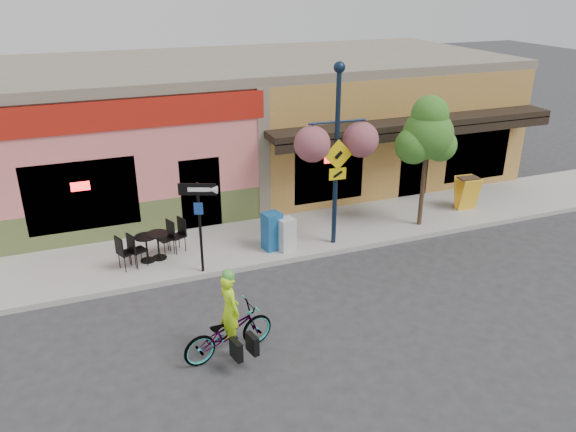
{
  "coord_description": "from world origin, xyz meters",
  "views": [
    {
      "loc": [
        -6.21,
        -12.05,
        7.15
      ],
      "look_at": [
        -1.35,
        0.5,
        1.4
      ],
      "focal_mm": 35.0,
      "sensor_mm": 36.0,
      "label": 1
    }
  ],
  "objects_px": {
    "lamp_post": "(336,157)",
    "building": "(254,121)",
    "cyclist_rider": "(230,320)",
    "street_tree": "(425,162)",
    "bicycle": "(228,332)",
    "one_way_sign": "(200,228)",
    "newspaper_box_grey": "(286,234)",
    "newspaper_box_blue": "(272,231)"
  },
  "relations": [
    {
      "from": "bicycle",
      "to": "one_way_sign",
      "type": "relative_size",
      "value": 0.82
    },
    {
      "from": "building",
      "to": "newspaper_box_grey",
      "type": "distance_m",
      "value": 6.77
    },
    {
      "from": "lamp_post",
      "to": "street_tree",
      "type": "xyz_separation_m",
      "value": [
        3.01,
        0.2,
        -0.53
      ]
    },
    {
      "from": "cyclist_rider",
      "to": "newspaper_box_blue",
      "type": "bearing_deg",
      "value": -42.83
    },
    {
      "from": "building",
      "to": "cyclist_rider",
      "type": "bearing_deg",
      "value": -110.58
    },
    {
      "from": "cyclist_rider",
      "to": "one_way_sign",
      "type": "relative_size",
      "value": 0.65
    },
    {
      "from": "one_way_sign",
      "to": "street_tree",
      "type": "height_order",
      "value": "street_tree"
    },
    {
      "from": "one_way_sign",
      "to": "newspaper_box_blue",
      "type": "bearing_deg",
      "value": 37.97
    },
    {
      "from": "newspaper_box_grey",
      "to": "street_tree",
      "type": "height_order",
      "value": "street_tree"
    },
    {
      "from": "lamp_post",
      "to": "one_way_sign",
      "type": "relative_size",
      "value": 2.09
    },
    {
      "from": "lamp_post",
      "to": "street_tree",
      "type": "distance_m",
      "value": 3.06
    },
    {
      "from": "lamp_post",
      "to": "newspaper_box_blue",
      "type": "relative_size",
      "value": 4.73
    },
    {
      "from": "building",
      "to": "street_tree",
      "type": "height_order",
      "value": "building"
    },
    {
      "from": "cyclist_rider",
      "to": "lamp_post",
      "type": "relative_size",
      "value": 0.31
    },
    {
      "from": "lamp_post",
      "to": "one_way_sign",
      "type": "xyz_separation_m",
      "value": [
        -3.88,
        -0.34,
        -1.32
      ]
    },
    {
      "from": "cyclist_rider",
      "to": "newspaper_box_grey",
      "type": "distance_m",
      "value": 4.61
    },
    {
      "from": "bicycle",
      "to": "newspaper_box_grey",
      "type": "relative_size",
      "value": 2.15
    },
    {
      "from": "newspaper_box_blue",
      "to": "newspaper_box_grey",
      "type": "bearing_deg",
      "value": -42.59
    },
    {
      "from": "newspaper_box_blue",
      "to": "lamp_post",
      "type": "bearing_deg",
      "value": -20.37
    },
    {
      "from": "bicycle",
      "to": "lamp_post",
      "type": "distance_m",
      "value": 5.96
    },
    {
      "from": "cyclist_rider",
      "to": "one_way_sign",
      "type": "xyz_separation_m",
      "value": [
        0.2,
        3.38,
        0.57
      ]
    },
    {
      "from": "lamp_post",
      "to": "one_way_sign",
      "type": "bearing_deg",
      "value": -172.11
    },
    {
      "from": "bicycle",
      "to": "cyclist_rider",
      "type": "xyz_separation_m",
      "value": [
        0.05,
        0.0,
        0.27
      ]
    },
    {
      "from": "building",
      "to": "newspaper_box_grey",
      "type": "xyz_separation_m",
      "value": [
        -1.19,
        -6.47,
        -1.64
      ]
    },
    {
      "from": "lamp_post",
      "to": "cyclist_rider",
      "type": "bearing_deg",
      "value": -134.78
    },
    {
      "from": "newspaper_box_grey",
      "to": "one_way_sign",
      "type": "bearing_deg",
      "value": 175.91
    },
    {
      "from": "lamp_post",
      "to": "building",
      "type": "bearing_deg",
      "value": 94.96
    },
    {
      "from": "one_way_sign",
      "to": "newspaper_box_grey",
      "type": "relative_size",
      "value": 2.61
    },
    {
      "from": "bicycle",
      "to": "lamp_post",
      "type": "relative_size",
      "value": 0.39
    },
    {
      "from": "bicycle",
      "to": "cyclist_rider",
      "type": "relative_size",
      "value": 1.26
    },
    {
      "from": "bicycle",
      "to": "one_way_sign",
      "type": "height_order",
      "value": "one_way_sign"
    },
    {
      "from": "one_way_sign",
      "to": "newspaper_box_grey",
      "type": "height_order",
      "value": "one_way_sign"
    },
    {
      "from": "cyclist_rider",
      "to": "street_tree",
      "type": "height_order",
      "value": "street_tree"
    },
    {
      "from": "newspaper_box_blue",
      "to": "street_tree",
      "type": "distance_m",
      "value": 5.0
    },
    {
      "from": "building",
      "to": "street_tree",
      "type": "xyz_separation_m",
      "value": [
        3.25,
        -6.31,
        -0.1
      ]
    },
    {
      "from": "lamp_post",
      "to": "newspaper_box_grey",
      "type": "distance_m",
      "value": 2.51
    },
    {
      "from": "cyclist_rider",
      "to": "bicycle",
      "type": "bearing_deg",
      "value": 77.36
    },
    {
      "from": "cyclist_rider",
      "to": "newspaper_box_grey",
      "type": "height_order",
      "value": "cyclist_rider"
    },
    {
      "from": "newspaper_box_grey",
      "to": "cyclist_rider",
      "type": "bearing_deg",
      "value": -138.16
    },
    {
      "from": "building",
      "to": "one_way_sign",
      "type": "bearing_deg",
      "value": -118.01
    },
    {
      "from": "one_way_sign",
      "to": "street_tree",
      "type": "xyz_separation_m",
      "value": [
        6.89,
        0.54,
        0.79
      ]
    },
    {
      "from": "lamp_post",
      "to": "street_tree",
      "type": "relative_size",
      "value": 1.27
    }
  ]
}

